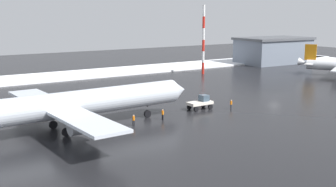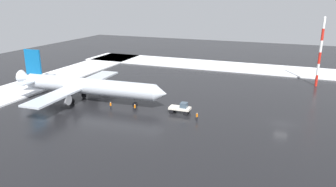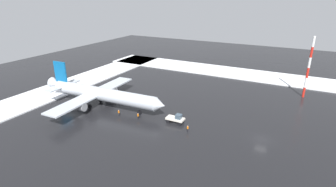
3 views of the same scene
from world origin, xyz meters
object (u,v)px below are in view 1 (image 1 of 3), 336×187
object	(u,v)px
cargo_hangar	(273,50)
ground_crew_near_tug	(231,104)
pushback_tug	(201,102)
ground_crew_by_nose_gear	(163,114)
ground_crew_beside_wing	(134,119)
airplane_foreground_jet	(74,104)
antenna_mast	(203,40)

from	to	relation	value
cargo_hangar	ground_crew_near_tug	bearing A→B (deg)	39.39
pushback_tug	ground_crew_by_nose_gear	distance (m)	10.13
ground_crew_beside_wing	ground_crew_near_tug	bearing A→B (deg)	109.94
airplane_foreground_jet	ground_crew_by_nose_gear	world-z (taller)	airplane_foreground_jet
cargo_hangar	pushback_tug	bearing A→B (deg)	35.61
pushback_tug	ground_crew_beside_wing	world-z (taller)	pushback_tug
pushback_tug	antenna_mast	size ratio (longest dim) A/B	0.24
antenna_mast	cargo_hangar	xyz separation A→B (m)	(-36.27, -7.49, -5.14)
antenna_mast	airplane_foreground_jet	bearing A→B (deg)	34.64
airplane_foreground_jet	ground_crew_near_tug	xyz separation A→B (m)	(-28.22, 2.36, -2.93)
ground_crew_by_nose_gear	ground_crew_near_tug	size ratio (longest dim) A/B	1.00
airplane_foreground_jet	antenna_mast	bearing A→B (deg)	32.07
ground_crew_beside_wing	cargo_hangar	bearing A→B (deg)	138.90
ground_crew_near_tug	cargo_hangar	xyz separation A→B (m)	(-59.68, -45.52, 3.47)
pushback_tug	ground_crew_by_nose_gear	xyz separation A→B (m)	(9.78, 2.63, -0.31)
airplane_foreground_jet	ground_crew_beside_wing	xyz separation A→B (m)	(-8.28, 2.70, -2.93)
airplane_foreground_jet	pushback_tug	world-z (taller)	airplane_foreground_jet
ground_crew_by_nose_gear	cargo_hangar	world-z (taller)	cargo_hangar
ground_crew_beside_wing	cargo_hangar	size ratio (longest dim) A/B	0.07
ground_crew_by_nose_gear	pushback_tug	bearing A→B (deg)	-179.81
ground_crew_by_nose_gear	ground_crew_beside_wing	xyz separation A→B (m)	(5.69, 0.69, 0.00)
airplane_foreground_jet	ground_crew_by_nose_gear	size ratio (longest dim) A/B	23.27
ground_crew_near_tug	ground_crew_beside_wing	size ratio (longest dim) A/B	1.00
pushback_tug	antenna_mast	bearing A→B (deg)	50.49
ground_crew_beside_wing	ground_crew_by_nose_gear	bearing A→B (deg)	115.83
airplane_foreground_jet	ground_crew_beside_wing	size ratio (longest dim) A/B	23.27
pushback_tug	airplane_foreground_jet	bearing A→B (deg)	-179.52
antenna_mast	ground_crew_near_tug	bearing A→B (deg)	58.38
airplane_foreground_jet	ground_crew_beside_wing	world-z (taller)	airplane_foreground_jet
ground_crew_near_tug	antenna_mast	size ratio (longest dim) A/B	0.09
ground_crew_by_nose_gear	antenna_mast	bearing A→B (deg)	-149.83
ground_crew_by_nose_gear	antenna_mast	world-z (taller)	antenna_mast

